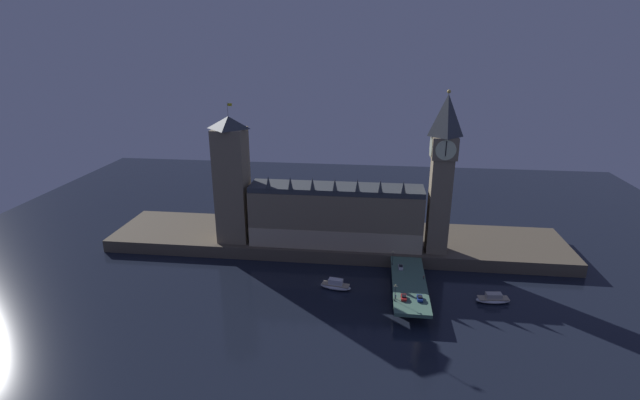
# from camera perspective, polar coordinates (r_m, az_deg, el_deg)

# --- Properties ---
(ground_plane) EXTENTS (400.00, 400.00, 0.00)m
(ground_plane) POSITION_cam_1_polar(r_m,az_deg,el_deg) (197.23, 0.86, -10.27)
(ground_plane) COLOR black
(embankment) EXTENTS (220.00, 42.00, 5.89)m
(embankment) POSITION_cam_1_polar(r_m,az_deg,el_deg) (230.71, 1.87, -4.93)
(embankment) COLOR brown
(embankment) RESTS_ON ground_plane
(parliament_hall) EXTENTS (79.07, 16.94, 33.90)m
(parliament_hall) POSITION_cam_1_polar(r_m,az_deg,el_deg) (214.73, 1.95, -1.88)
(parliament_hall) COLOR #7F7056
(parliament_hall) RESTS_ON embankment
(clock_tower) EXTENTS (11.15, 11.26, 71.84)m
(clock_tower) POSITION_cam_1_polar(r_m,az_deg,el_deg) (206.26, 14.80, 3.62)
(clock_tower) COLOR #7F7056
(clock_tower) RESTS_ON embankment
(victoria_tower) EXTENTS (14.29, 14.29, 64.97)m
(victoria_tower) POSITION_cam_1_polar(r_m,az_deg,el_deg) (218.62, -10.77, 2.46)
(victoria_tower) COLOR #7F7056
(victoria_tower) RESTS_ON embankment
(bridge) EXTENTS (13.37, 46.00, 5.61)m
(bridge) POSITION_cam_1_polar(r_m,az_deg,el_deg) (190.97, 10.91, -10.41)
(bridge) COLOR #4C7560
(bridge) RESTS_ON ground_plane
(car_northbound_lead) EXTENTS (1.98, 3.98, 1.54)m
(car_northbound_lead) POSITION_cam_1_polar(r_m,az_deg,el_deg) (199.64, 9.89, -8.14)
(car_northbound_lead) COLOR silver
(car_northbound_lead) RESTS_ON bridge
(car_northbound_trail) EXTENTS (2.05, 4.04, 1.47)m
(car_northbound_trail) POSITION_cam_1_polar(r_m,az_deg,el_deg) (178.29, 10.26, -11.70)
(car_northbound_trail) COLOR red
(car_northbound_trail) RESTS_ON bridge
(car_southbound_lead) EXTENTS (2.11, 4.01, 1.53)m
(car_southbound_lead) POSITION_cam_1_polar(r_m,az_deg,el_deg) (178.85, 12.18, -11.72)
(car_southbound_lead) COLOR navy
(car_southbound_lead) RESTS_ON bridge
(pedestrian_near_rail) EXTENTS (0.38, 0.38, 1.86)m
(pedestrian_near_rail) POSITION_cam_1_polar(r_m,az_deg,el_deg) (177.68, 9.31, -11.64)
(pedestrian_near_rail) COLOR black
(pedestrian_near_rail) RESTS_ON bridge
(pedestrian_mid_walk) EXTENTS (0.38, 0.38, 1.78)m
(pedestrian_mid_walk) POSITION_cam_1_polar(r_m,az_deg,el_deg) (193.06, 12.66, -9.25)
(pedestrian_mid_walk) COLOR black
(pedestrian_mid_walk) RESTS_ON bridge
(street_lamp_near) EXTENTS (1.34, 0.60, 6.74)m
(street_lamp_near) POSITION_cam_1_polar(r_m,az_deg,el_deg) (174.76, 9.25, -10.97)
(street_lamp_near) COLOR #2D3333
(street_lamp_near) RESTS_ON bridge
(street_lamp_far) EXTENTS (1.34, 0.60, 6.55)m
(street_lamp_far) POSITION_cam_1_polar(r_m,az_deg,el_deg) (200.88, 8.95, -6.83)
(street_lamp_far) COLOR #2D3333
(street_lamp_far) RESTS_ON bridge
(boat_upstream) EXTENTS (13.39, 6.61, 4.47)m
(boat_upstream) POSITION_cam_1_polar(r_m,az_deg,el_deg) (192.83, 1.94, -10.46)
(boat_upstream) COLOR white
(boat_upstream) RESTS_ON ground_plane
(boat_downstream) EXTENTS (13.68, 6.04, 3.87)m
(boat_downstream) POSITION_cam_1_polar(r_m,az_deg,el_deg) (196.00, 20.55, -11.33)
(boat_downstream) COLOR white
(boat_downstream) RESTS_ON ground_plane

